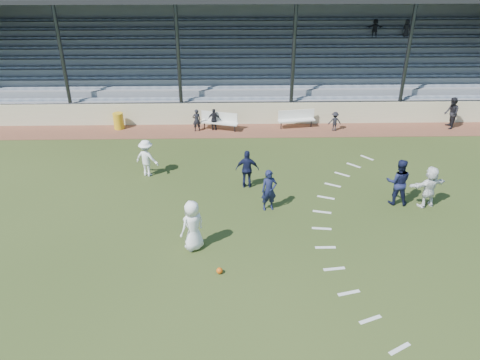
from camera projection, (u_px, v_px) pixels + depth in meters
The scene contains 19 objects.
ground at pixel (242, 249), 15.81m from camera, with size 90.00×90.00×0.00m, color #2D3A17.
cinder_track at pixel (237, 131), 25.05m from camera, with size 34.00×2.00×0.02m, color brown.
retaining_wall at pixel (236, 114), 25.70m from camera, with size 34.00×0.18×1.20m, color beige.
bench_left at pixel (219, 120), 24.93m from camera, with size 2.03×1.00×0.95m.
bench_right at pixel (296, 117), 25.24m from camera, with size 2.04×0.75×0.95m.
trash_bin at pixel (119, 121), 25.11m from camera, with size 0.54×0.54×0.87m, color gold.
football at pixel (220, 271), 14.63m from camera, with size 0.20×0.20×0.20m, color #C44D0B.
player_white_lead at pixel (193, 226), 15.43m from camera, with size 0.88×0.57×1.81m, color white.
player_navy_lead at pixel (269, 190), 17.67m from camera, with size 0.60×0.39×1.65m, color #15193A.
player_navy_mid at pixel (398, 182), 18.01m from camera, with size 0.92×0.72×1.89m, color #15193A.
player_white_wing at pixel (147, 158), 20.16m from camera, with size 1.07×0.61×1.65m, color white.
player_navy_wing at pixel (247, 169), 19.24m from camera, with size 0.96×0.40×1.64m, color #15193A.
player_white_back at pixel (429, 187), 17.87m from camera, with size 1.57×0.50×1.69m, color white.
official at pixel (451, 113), 25.00m from camera, with size 0.82×0.64×1.69m, color black.
sub_left_near at pixel (197, 120), 24.75m from camera, with size 0.44×0.29×1.21m, color black.
sub_left_far at pixel (214, 120), 24.86m from camera, with size 0.69×0.29×1.18m, color black.
sub_right at pixel (335, 121), 24.83m from camera, with size 0.67×0.39×1.04m, color black.
grandstand at pixel (235, 63), 29.09m from camera, with size 34.60×9.00×6.61m.
penalty_arc at pixel (363, 247), 15.89m from camera, with size 3.89×14.63×0.01m.
Camera 1 is at (-0.34, -12.83, 9.52)m, focal length 35.00 mm.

